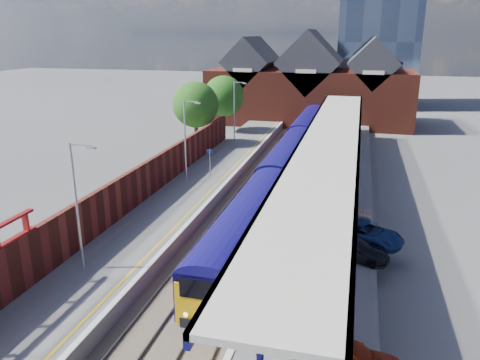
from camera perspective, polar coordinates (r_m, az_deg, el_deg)
The scene contains 22 objects.
ground at distance 46.63m, azimuth 4.51°, elevation 0.94°, with size 240.00×240.00×0.00m, color #5B5B5E.
ballast_bed at distance 37.31m, azimuth 1.85°, elevation -3.26°, with size 6.00×76.00×0.06m, color #473D33.
rails at distance 37.28m, azimuth 1.85°, elevation -3.13°, with size 4.51×76.00×0.14m.
left_platform at distance 38.62m, azimuth -6.14°, elevation -1.88°, with size 5.00×76.00×1.00m, color #565659.
right_platform at distance 36.42m, azimuth 11.12°, elevation -3.33°, with size 6.00×76.00×1.00m, color #565659.
coping_left at distance 37.73m, azimuth -2.81°, elevation -1.43°, with size 0.30×76.00×0.05m, color silver.
coping_right at distance 36.47m, azimuth 6.70°, elevation -2.21°, with size 0.30×76.00×0.05m, color silver.
yellow_line at distance 37.91m, azimuth -3.68°, elevation -1.38°, with size 0.14×76.00×0.01m, color yellow.
train at distance 51.39m, azimuth 7.32°, elevation 4.85°, with size 2.98×65.93×3.45m.
canopy at distance 36.97m, azimuth 10.94°, elevation 4.69°, with size 4.50×52.00×4.48m.
lamp_post_b at distance 25.73m, azimuth -19.10°, elevation -2.21°, with size 1.48×0.18×7.00m.
lamp_post_c at distance 39.51m, azimuth -6.53°, elevation 5.32°, with size 1.48×0.18×7.00m.
lamp_post_d at distance 54.52m, azimuth -0.57°, elevation 8.78°, with size 1.48×0.18×7.00m.
platform_sign at distance 41.44m, azimuth -3.68°, elevation 2.70°, with size 0.55×0.08×2.50m.
brick_wall at distance 33.48m, azimuth -14.26°, elevation -1.87°, with size 0.35×50.00×3.86m.
station_building at distance 72.89m, azimuth 8.49°, elevation 11.16°, with size 30.00×12.12×13.78m.
tree_near at distance 53.65m, azimuth -5.32°, elevation 8.96°, with size 5.20×5.20×8.10m.
tree_far at distance 60.89m, azimuth -1.89°, elevation 10.03°, with size 5.20×5.20×8.10m.
parked_car_red at distance 19.04m, azimuth 12.98°, elevation -20.42°, with size 1.60×3.97×1.35m, color #9E290D.
parked_car_silver at distance 32.30m, azimuth 12.39°, elevation -4.01°, with size 1.33×3.82×1.26m, color #A9A9AE.
parked_car_dark at distance 27.50m, azimuth 13.81°, elevation -8.17°, with size 1.59×3.91×1.14m, color black.
parked_car_blue at distance 29.56m, azimuth 14.90°, elevation -6.19°, with size 2.20×4.77×1.32m, color navy.
Camera 1 is at (7.43, -14.10, 13.24)m, focal length 35.00 mm.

